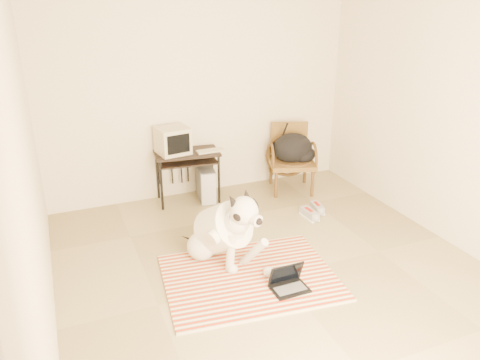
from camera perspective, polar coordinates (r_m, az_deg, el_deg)
floor at (r=4.58m, az=4.72°, el=-11.56°), size 4.50×4.50×0.00m
wall_back at (r=6.01m, az=-4.82°, el=10.70°), size 4.50×0.00×4.50m
wall_left at (r=3.57m, az=-24.43°, el=0.67°), size 0.00×4.50×4.50m
wall_right at (r=5.21m, az=25.35°, el=6.86°), size 0.00×4.50×4.50m
rug at (r=4.53m, az=1.19°, el=-11.76°), size 1.72×1.39×0.02m
dog at (r=4.63m, az=-2.02°, el=-6.17°), size 0.69×1.06×0.86m
laptop at (r=4.36m, az=5.90°, el=-12.32°), size 0.33×0.24×0.23m
computer_desk at (r=5.90m, az=-6.43°, el=2.52°), size 0.84×0.52×0.66m
crt_monitor at (r=5.81m, az=-8.19°, el=4.79°), size 0.41×0.40×0.33m
desk_keyboard at (r=5.87m, az=-3.62°, el=3.58°), size 0.35×0.13×0.02m
pc_tower at (r=6.07m, az=-4.20°, el=-0.39°), size 0.26×0.49×0.43m
rattan_chair at (r=6.33m, az=6.25°, el=2.71°), size 0.73×0.72×0.88m
backpack at (r=6.22m, az=6.65°, el=3.75°), size 0.55×0.44×0.40m
sneaker_left at (r=5.68m, az=8.46°, el=-4.14°), size 0.13×0.29×0.10m
sneaker_right at (r=5.85m, az=9.39°, el=-3.39°), size 0.15×0.28×0.09m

